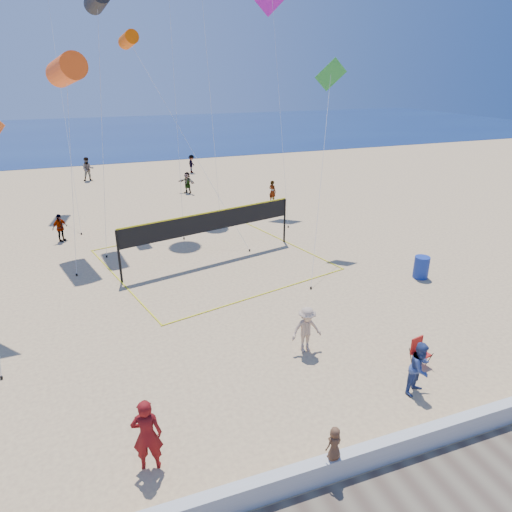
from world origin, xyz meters
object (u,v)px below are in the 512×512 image
object	(u,v)px
camp_chair	(419,350)
volleyball_net	(210,227)
woman	(147,435)
trash_barrel	(421,267)

from	to	relation	value
camp_chair	volleyball_net	distance (m)	11.10
woman	trash_barrel	world-z (taller)	woman
woman	volleyball_net	world-z (taller)	volleyball_net
woman	trash_barrel	xyz separation A→B (m)	(12.66, 6.32, -0.45)
camp_chair	trash_barrel	distance (m)	6.76
woman	camp_chair	xyz separation A→B (m)	(8.35, 1.11, -0.43)
woman	volleyball_net	distance (m)	12.39
trash_barrel	camp_chair	bearing A→B (deg)	-129.64
woman	camp_chair	size ratio (longest dim) A/B	1.87
camp_chair	volleyball_net	world-z (taller)	volleyball_net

